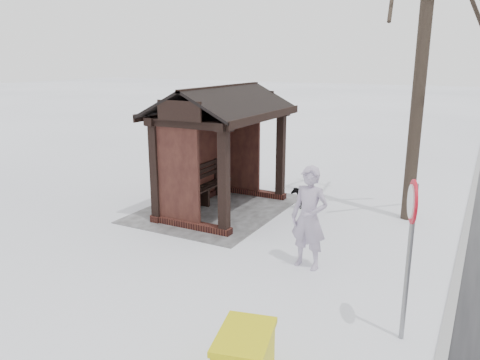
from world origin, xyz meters
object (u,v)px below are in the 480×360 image
at_px(grit_bin, 245,359).
at_px(dog, 301,196).
at_px(bus_shelter, 217,124).
at_px(pedestrian, 309,218).
at_px(road_sign, 411,226).

bearing_deg(grit_bin, dog, -177.98).
relative_size(dog, grit_bin, 0.67).
relative_size(bus_shelter, grit_bin, 3.60).
bearing_deg(grit_bin, bus_shelter, -160.02).
distance_m(bus_shelter, grit_bin, 6.88).
distance_m(bus_shelter, pedestrian, 4.04).
xyz_separation_m(bus_shelter, dog, (-1.19, 1.79, -1.88)).
relative_size(pedestrian, road_sign, 0.84).
bearing_deg(dog, pedestrian, -64.01).
height_order(bus_shelter, dog, bus_shelter).
bearing_deg(bus_shelter, pedestrian, 56.10).
distance_m(dog, grit_bin, 6.98).
distance_m(bus_shelter, dog, 2.86).
bearing_deg(bus_shelter, road_sign, 54.19).
bearing_deg(road_sign, grit_bin, -54.98).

